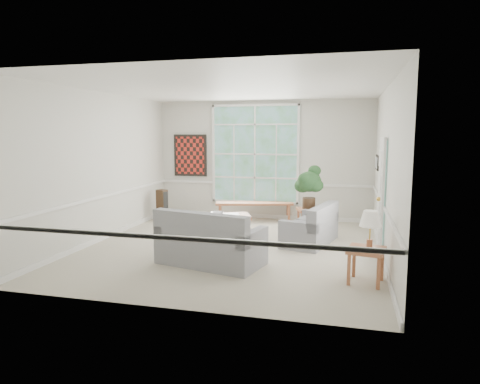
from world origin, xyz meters
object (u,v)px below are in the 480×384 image
loveseat_right (310,224)px  end_table (310,220)px  loveseat_front (211,237)px  side_table (366,266)px  coffee_table (221,226)px

loveseat_right → end_table: 0.99m
loveseat_front → side_table: loveseat_front is taller
loveseat_right → end_table: size_ratio=2.76×
loveseat_front → end_table: bearing=76.4°
loveseat_right → side_table: size_ratio=2.79×
coffee_table → end_table: (1.80, 0.87, 0.03)m
side_table → loveseat_front: bearing=172.0°
coffee_table → loveseat_right: bearing=-25.4°
loveseat_front → end_table: size_ratio=3.24×
loveseat_right → side_table: 2.36m
loveseat_right → side_table: bearing=-50.7°
end_table → side_table: (1.08, -3.11, -0.00)m
coffee_table → end_table: size_ratio=2.33×
end_table → loveseat_front: bearing=-116.9°
coffee_table → side_table: size_ratio=2.36×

